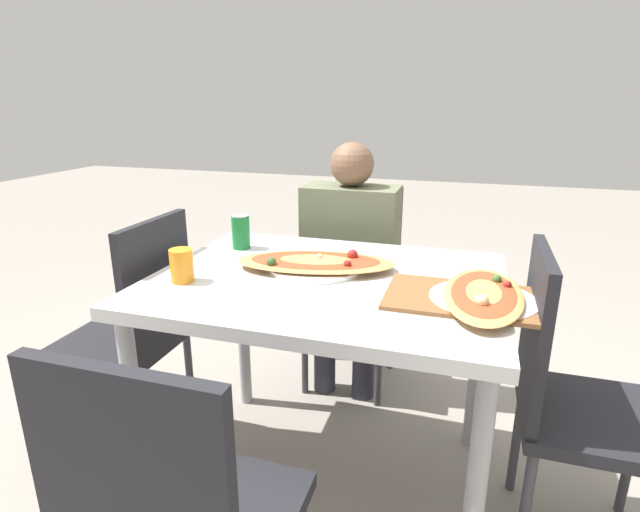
% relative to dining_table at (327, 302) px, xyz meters
% --- Properties ---
extents(ground_plane, '(14.00, 14.00, 0.00)m').
position_rel_dining_table_xyz_m(ground_plane, '(0.00, 0.00, -0.69)').
color(ground_plane, gray).
extents(dining_table, '(1.08, 0.84, 0.77)m').
position_rel_dining_table_xyz_m(dining_table, '(0.00, 0.00, 0.00)').
color(dining_table, silver).
rests_on(dining_table, ground_plane).
extents(chair_far_seated, '(0.40, 0.40, 0.92)m').
position_rel_dining_table_xyz_m(chair_far_seated, '(-0.08, 0.75, -0.18)').
color(chair_far_seated, black).
rests_on(chair_far_seated, ground_plane).
extents(chair_side_left, '(0.40, 0.40, 0.92)m').
position_rel_dining_table_xyz_m(chair_side_left, '(-0.72, -0.02, -0.18)').
color(chair_side_left, black).
rests_on(chair_side_left, ground_plane).
extents(chair_side_right, '(0.40, 0.40, 0.92)m').
position_rel_dining_table_xyz_m(chair_side_right, '(0.72, -0.02, -0.18)').
color(chair_side_right, black).
rests_on(chair_side_right, ground_plane).
extents(person_seated, '(0.41, 0.24, 1.14)m').
position_rel_dining_table_xyz_m(person_seated, '(-0.08, 0.63, -0.02)').
color(person_seated, '#2D2D38').
rests_on(person_seated, ground_plane).
extents(pizza_main, '(0.55, 0.33, 0.06)m').
position_rel_dining_table_xyz_m(pizza_main, '(-0.06, 0.06, 0.11)').
color(pizza_main, white).
rests_on(pizza_main, dining_table).
extents(soda_can, '(0.07, 0.07, 0.12)m').
position_rel_dining_table_xyz_m(soda_can, '(-0.39, 0.21, 0.15)').
color(soda_can, '#197233').
rests_on(soda_can, dining_table).
extents(drink_glass, '(0.07, 0.07, 0.10)m').
position_rel_dining_table_xyz_m(drink_glass, '(-0.41, -0.17, 0.14)').
color(drink_glass, orange).
rests_on(drink_glass, dining_table).
extents(serving_tray, '(0.40, 0.27, 0.01)m').
position_rel_dining_table_xyz_m(serving_tray, '(0.40, -0.07, 0.09)').
color(serving_tray, brown).
rests_on(serving_tray, dining_table).
extents(pizza_second, '(0.29, 0.44, 0.06)m').
position_rel_dining_table_xyz_m(pizza_second, '(0.46, -0.07, 0.11)').
color(pizza_second, white).
rests_on(pizza_second, dining_table).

